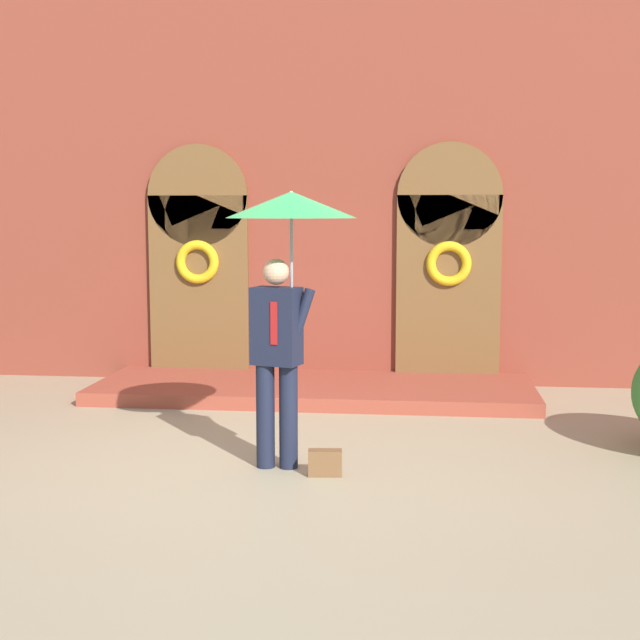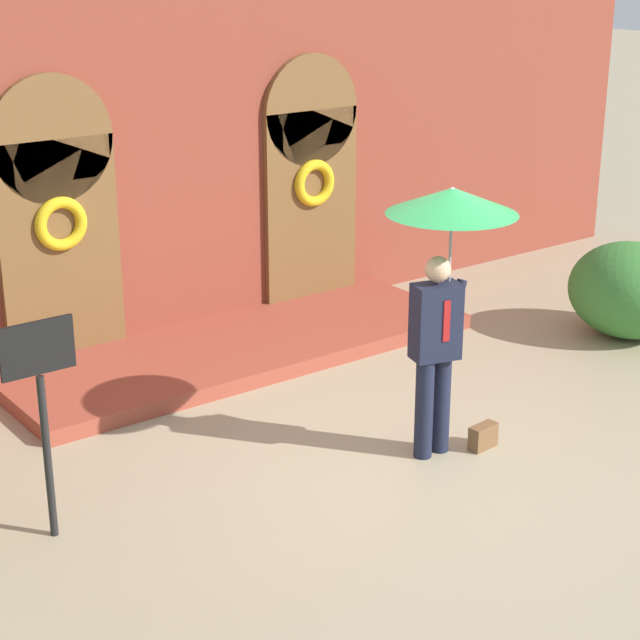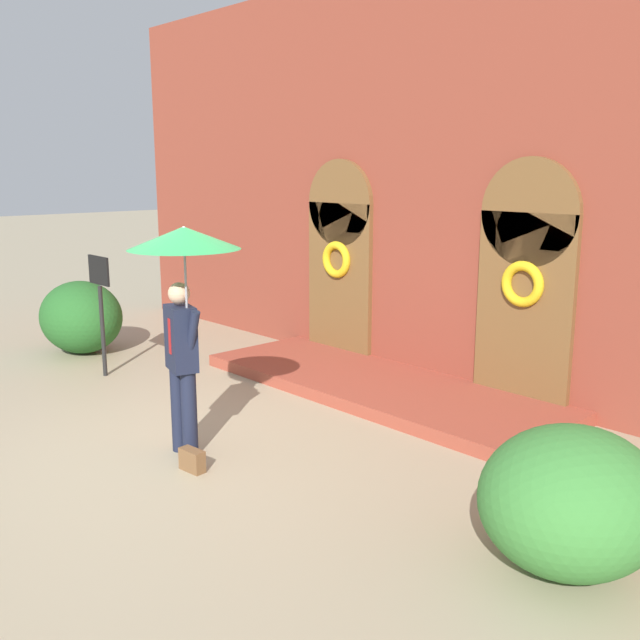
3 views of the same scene
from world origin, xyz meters
TOP-DOWN VIEW (x-y plane):
  - ground_plane at (0.00, 0.00)m, footprint 80.00×80.00m
  - building_facade at (-0.00, 4.15)m, footprint 14.00×2.30m
  - person_with_umbrella at (0.15, 0.05)m, footprint 1.10×1.10m
  - handbag at (0.49, -0.15)m, footprint 0.29×0.15m

SIDE VIEW (x-z plane):
  - ground_plane at x=0.00m, z-range 0.00..0.00m
  - handbag at x=0.49m, z-range 0.00..0.22m
  - person_with_umbrella at x=0.15m, z-range 0.73..3.09m
  - building_facade at x=0.00m, z-range -0.12..5.48m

